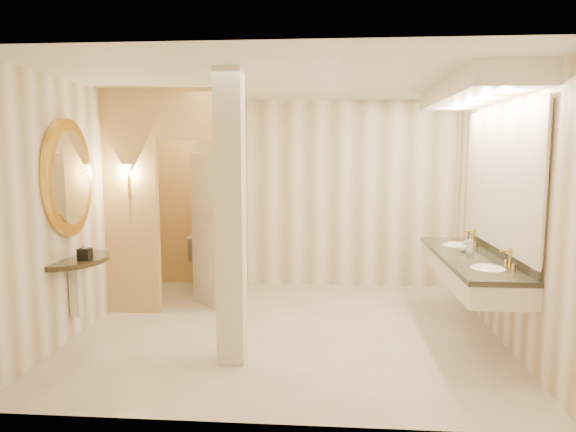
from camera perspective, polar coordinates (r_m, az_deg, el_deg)
name	(u,v)px	position (r m, az deg, el deg)	size (l,w,h in m)	color
floor	(287,330)	(5.84, -0.06, -12.50)	(4.50, 4.50, 0.00)	silver
ceiling	(287,81)	(5.55, -0.07, 14.77)	(4.50, 4.50, 0.00)	white
wall_back	(298,194)	(7.52, 1.13, 2.46)	(4.50, 0.02, 2.70)	white
wall_front	(265,241)	(3.56, -2.58, -2.77)	(4.50, 0.02, 2.70)	white
wall_left	(86,207)	(6.14, -21.51, 0.90)	(0.02, 4.00, 2.70)	white
wall_right	(502,211)	(5.81, 22.64, 0.53)	(0.02, 4.00, 2.70)	white
toilet_closet	(205,197)	(6.66, -9.20, 2.07)	(1.50, 1.55, 2.70)	#D8B971
wall_sconce	(128,172)	(6.37, -17.34, 4.74)	(0.14, 0.14, 0.42)	gold
vanity	(476,184)	(5.71, 20.20, 3.33)	(0.75, 2.44, 2.09)	silver
console_shelf	(70,213)	(5.73, -23.10, 0.30)	(0.92, 0.92, 1.91)	black
pillar	(231,219)	(4.71, -6.39, -0.39)	(0.25, 0.25, 2.70)	silver
tissue_box	(85,254)	(5.60, -21.64, -3.96)	(0.12, 0.12, 0.12)	black
toilet	(212,259)	(7.59, -8.40, -4.78)	(0.46, 0.80, 0.82)	white
soap_bottle_a	(466,244)	(6.08, 19.14, -2.94)	(0.06, 0.06, 0.13)	beige
soap_bottle_b	(464,247)	(5.94, 18.94, -3.27)	(0.09, 0.09, 0.11)	silver
soap_bottle_c	(470,245)	(5.83, 19.59, -3.01)	(0.08, 0.08, 0.21)	#C6B28C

